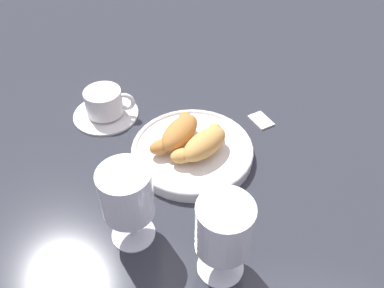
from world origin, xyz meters
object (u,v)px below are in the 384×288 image
croissant_small (178,132)px  coffee_cup_near (105,105)px  juice_glass_right (224,230)px  croissant_large (203,144)px  sugar_packet (261,120)px  juice_glass_left (127,197)px  pastry_plate (192,151)px

croissant_small → coffee_cup_near: (0.07, 0.17, -0.02)m
croissant_small → juice_glass_right: size_ratio=0.93×
croissant_large → juice_glass_right: size_ratio=0.86×
croissant_small → sugar_packet: 0.19m
croissant_small → juice_glass_right: bearing=-153.9°
sugar_packet → coffee_cup_near: bearing=57.7°
juice_glass_left → sugar_packet: size_ratio=2.80×
croissant_small → juice_glass_right: 0.26m
sugar_packet → juice_glass_right: bearing=134.1°
croissant_large → juice_glass_left: (-0.18, 0.08, 0.05)m
pastry_plate → coffee_cup_near: size_ratio=1.67×
croissant_small → sugar_packet: (0.11, -0.15, -0.04)m
pastry_plate → juice_glass_right: (-0.22, -0.08, 0.08)m
croissant_large → coffee_cup_near: croissant_large is taller
croissant_large → coffee_cup_near: (0.09, 0.22, -0.02)m
coffee_cup_near → sugar_packet: coffee_cup_near is taller
croissant_small → juice_glass_left: juice_glass_left is taller
pastry_plate → juice_glass_right: juice_glass_right is taller
croissant_small → coffee_cup_near: bearing=67.2°
croissant_small → sugar_packet: croissant_small is taller
juice_glass_left → croissant_large: bearing=-23.8°
pastry_plate → coffee_cup_near: (0.08, 0.20, 0.01)m
pastry_plate → juice_glass_left: bearing=163.3°
croissant_small → sugar_packet: size_ratio=2.59×
pastry_plate → sugar_packet: 0.18m
pastry_plate → juice_glass_right: size_ratio=1.62×
coffee_cup_near → juice_glass_left: (-0.27, -0.14, 0.07)m
pastry_plate → sugar_packet: pastry_plate is taller
pastry_plate → croissant_small: bearing=66.8°
pastry_plate → croissant_small: 0.04m
croissant_large → sugar_packet: size_ratio=2.41×
juice_glass_right → sugar_packet: bearing=-6.1°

